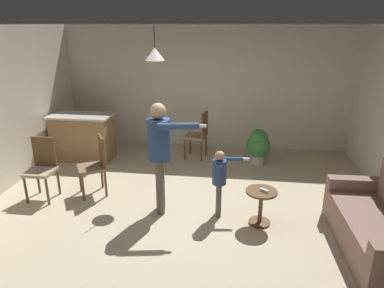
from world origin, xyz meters
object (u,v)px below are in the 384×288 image
Objects in this scene: person_adult at (160,147)px; potted_plant_corner at (258,145)px; couch_floral at (383,228)px; dining_chair_near_wall at (42,166)px; kitchen_counter at (83,137)px; side_table_by_couch at (261,203)px; dining_chair_centre_back at (96,163)px; person_child at (220,176)px; dining_chair_by_counter at (199,133)px; spare_remote_on_table at (264,190)px.

person_adult reaches higher than potted_plant_corner.
couch_floral is 1.82× the size of dining_chair_near_wall.
kitchen_counter is 4.13m from side_table_by_couch.
side_table_by_couch is 0.52× the size of dining_chair_centre_back.
person_adult reaches higher than person_child.
person_adult is 2.33m from dining_chair_by_counter.
kitchen_counter is 1.73m from dining_chair_near_wall.
kitchen_counter is at bearing -142.01° from person_adult.
dining_chair_centre_back is 1.36× the size of potted_plant_corner.
dining_chair_centre_back is at bearing -118.99° from person_adult.
dining_chair_by_counter is 1.00× the size of dining_chair_near_wall.
person_adult is at bearing 76.67° from couch_floral.
person_child is 2.11m from dining_chair_centre_back.
side_table_by_couch is 4.00× the size of spare_remote_on_table.
dining_chair_centre_back is 2.76m from spare_remote_on_table.
person_adult is at bearing -97.73° from person_child.
couch_floral is 3.89m from dining_chair_by_counter.
dining_chair_by_counter reaches higher than kitchen_counter.
spare_remote_on_table is (1.50, -0.19, -0.50)m from person_adult.
kitchen_counter reaches higher than potted_plant_corner.
potted_plant_corner is at bearing 88.47° from side_table_by_couch.
person_adult reaches higher than side_table_by_couch.
person_child reaches higher than kitchen_counter.
dining_chair_centre_back is (-2.07, 0.43, -0.09)m from person_child.
spare_remote_on_table is (-0.03, -2.27, 0.13)m from potted_plant_corner.
dining_chair_centre_back reaches higher than potted_plant_corner.
couch_floral is 1.45× the size of kitchen_counter.
potted_plant_corner is at bearing 25.99° from couch_floral.
side_table_by_couch is at bearing -133.70° from dining_chair_centre_back.
side_table_by_couch is 2.25m from potted_plant_corner.
side_table_by_couch is at bearing -30.28° from kitchen_counter.
dining_chair_near_wall is at bearing 79.18° from couch_floral.
dining_chair_near_wall reaches higher than side_table_by_couch.
spare_remote_on_table is at bearing -143.91° from dining_chair_by_counter.
dining_chair_by_counter and dining_chair_centre_back have the same top height.
person_adult is at bearing 172.74° from spare_remote_on_table.
dining_chair_by_counter is (0.31, 2.26, -0.50)m from person_adult.
dining_chair_by_counter reaches higher than side_table_by_couch.
potted_plant_corner is at bearing 134.12° from person_adult.
person_child is at bearing -155.80° from dining_chair_by_counter.
person_child reaches higher than spare_remote_on_table.
dining_chair_by_counter and dining_chair_near_wall have the same top height.
couch_floral is at bearing -16.18° from spare_remote_on_table.
kitchen_counter is 1.23× the size of person_child.
dining_chair_centre_back is at bearing -108.76° from person_child.
kitchen_counter is 1.26× the size of dining_chair_by_counter.
person_child is 2.88m from dining_chair_near_wall.
dining_chair_centre_back is at bearing -148.63° from potted_plant_corner.
dining_chair_by_counter is (-0.57, 2.27, -0.09)m from person_child.
potted_plant_corner reaches higher than spare_remote_on_table.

